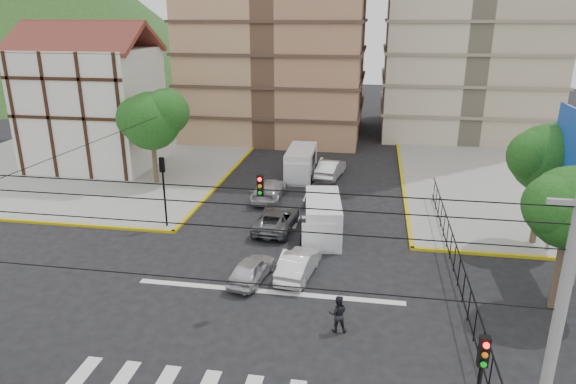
% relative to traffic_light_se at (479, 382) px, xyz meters
% --- Properties ---
extents(ground, '(160.00, 160.00, 0.00)m').
position_rel_traffic_light_se_xyz_m(ground, '(-7.80, 7.80, -3.11)').
color(ground, black).
rests_on(ground, ground).
extents(sidewalk_nw, '(26.00, 26.00, 0.15)m').
position_rel_traffic_light_se_xyz_m(sidewalk_nw, '(-27.80, 27.80, -3.04)').
color(sidewalk_nw, gray).
rests_on(sidewalk_nw, ground).
extents(sidewalk_ne, '(26.00, 26.00, 0.15)m').
position_rel_traffic_light_se_xyz_m(sidewalk_ne, '(12.20, 27.80, -3.04)').
color(sidewalk_ne, gray).
rests_on(sidewalk_ne, ground).
extents(stop_line, '(13.00, 0.40, 0.01)m').
position_rel_traffic_light_se_xyz_m(stop_line, '(-7.80, 9.00, -3.11)').
color(stop_line, silver).
rests_on(stop_line, ground).
extents(tudor_building, '(10.80, 8.05, 12.23)m').
position_rel_traffic_light_se_xyz_m(tudor_building, '(-26.80, 27.80, 2.14)').
color(tudor_building, silver).
rests_on(tudor_building, ground).
extents(distant_hill, '(70.00, 70.00, 28.00)m').
position_rel_traffic_light_se_xyz_m(distant_hill, '(-62.80, 77.80, 10.89)').
color(distant_hill, '#234416').
rests_on(distant_hill, ground).
extents(park_fence, '(0.10, 22.50, 1.66)m').
position_rel_traffic_light_se_xyz_m(park_fence, '(1.20, 12.30, -3.11)').
color(park_fence, black).
rests_on(park_fence, ground).
extents(tree_park_a, '(4.41, 3.60, 6.83)m').
position_rel_traffic_light_se_xyz_m(tree_park_a, '(5.28, 9.81, 1.90)').
color(tree_park_a, '#473828').
rests_on(tree_park_a, ground).
extents(tree_park_c, '(4.65, 3.80, 7.25)m').
position_rel_traffic_light_se_xyz_m(tree_park_c, '(6.29, 16.81, 2.22)').
color(tree_park_c, '#473828').
rests_on(tree_park_c, ground).
extents(tree_tudor, '(5.39, 4.40, 7.43)m').
position_rel_traffic_light_se_xyz_m(tree_tudor, '(-19.70, 23.81, 2.11)').
color(tree_tudor, '#473828').
rests_on(tree_tudor, ground).
extents(traffic_light_se, '(0.28, 0.22, 4.40)m').
position_rel_traffic_light_se_xyz_m(traffic_light_se, '(0.00, 0.00, 0.00)').
color(traffic_light_se, black).
rests_on(traffic_light_se, ground).
extents(traffic_light_nw, '(0.28, 0.22, 4.40)m').
position_rel_traffic_light_se_xyz_m(traffic_light_nw, '(-15.60, 15.60, 0.00)').
color(traffic_light_nw, black).
rests_on(traffic_light_nw, ground).
extents(traffic_light_hanging, '(18.00, 9.12, 0.92)m').
position_rel_traffic_light_se_xyz_m(traffic_light_hanging, '(-7.80, 5.76, 2.79)').
color(traffic_light_hanging, black).
rests_on(traffic_light_hanging, ground).
extents(utility_pole_se, '(1.40, 0.28, 9.00)m').
position_rel_traffic_light_se_xyz_m(utility_pole_se, '(1.20, -1.20, 1.65)').
color(utility_pole_se, slate).
rests_on(utility_pole_se, ground).
extents(van_right_lane, '(2.69, 5.40, 2.33)m').
position_rel_traffic_light_se_xyz_m(van_right_lane, '(-5.92, 15.76, -1.98)').
color(van_right_lane, silver).
rests_on(van_right_lane, ground).
extents(van_left_lane, '(2.22, 5.32, 2.38)m').
position_rel_traffic_light_se_xyz_m(van_left_lane, '(-8.88, 27.21, -1.95)').
color(van_left_lane, silver).
rests_on(van_left_lane, ground).
extents(car_silver_front_left, '(2.03, 3.80, 1.23)m').
position_rel_traffic_light_se_xyz_m(car_silver_front_left, '(-8.84, 10.01, -2.50)').
color(car_silver_front_left, silver).
rests_on(car_silver_front_left, ground).
extents(car_white_front_right, '(1.96, 4.13, 1.31)m').
position_rel_traffic_light_se_xyz_m(car_white_front_right, '(-6.59, 10.85, -2.46)').
color(car_white_front_right, white).
rests_on(car_white_front_right, ground).
extents(car_grey_mid_left, '(2.44, 4.88, 1.33)m').
position_rel_traffic_light_se_xyz_m(car_grey_mid_left, '(-8.84, 16.58, -2.45)').
color(car_grey_mid_left, slate).
rests_on(car_grey_mid_left, ground).
extents(car_silver_rear_left, '(2.06, 4.96, 1.43)m').
position_rel_traffic_light_se_xyz_m(car_silver_rear_left, '(-10.39, 21.94, -2.40)').
color(car_silver_rear_left, silver).
rests_on(car_silver_rear_left, ground).
extents(car_darkgrey_mid_right, '(2.09, 4.52, 1.50)m').
position_rel_traffic_light_se_xyz_m(car_darkgrey_mid_right, '(-6.64, 22.02, -2.36)').
color(car_darkgrey_mid_right, '#2A2A2D').
rests_on(car_darkgrey_mid_right, ground).
extents(car_white_rear_right, '(2.30, 4.68, 1.48)m').
position_rel_traffic_light_se_xyz_m(car_white_rear_right, '(-6.48, 27.86, -2.37)').
color(car_white_rear_right, white).
rests_on(car_white_rear_right, ground).
extents(pedestrian_crosswalk, '(0.87, 0.72, 1.65)m').
position_rel_traffic_light_se_xyz_m(pedestrian_crosswalk, '(-4.28, 6.34, -2.29)').
color(pedestrian_crosswalk, black).
rests_on(pedestrian_crosswalk, ground).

